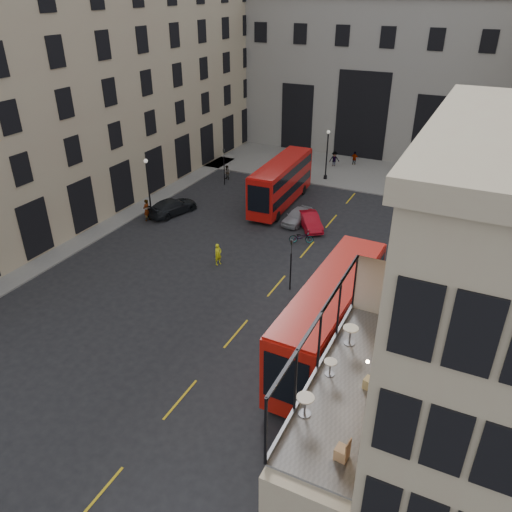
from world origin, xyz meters
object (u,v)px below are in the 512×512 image
at_px(street_lamp_b, 327,158).
at_px(cafe_chair_b, 370,383).
at_px(cafe_chair_c, 388,372).
at_px(street_lamp_a, 149,191).
at_px(pedestrian_b, 334,160).
at_px(cafe_chair_a, 342,453).
at_px(cafe_chair_d, 401,326).
at_px(car_b, 310,221).
at_px(cafe_table_mid, 330,366).
at_px(pedestrian_c, 355,159).
at_px(bus_near, 330,315).
at_px(cyclist, 218,254).
at_px(pedestrian_d, 410,170).
at_px(car_c, 172,206).
at_px(car_a, 297,216).
at_px(cafe_table_near, 305,403).
at_px(traffic_light_near, 291,258).
at_px(traffic_light_far, 224,162).
at_px(pedestrian_e, 147,210).
at_px(bus_far, 281,181).
at_px(pedestrian_a, 227,173).
at_px(cafe_table_far, 350,333).
at_px(bicycle, 301,237).

xyz_separation_m(street_lamp_b, cafe_chair_b, (13.16, -34.07, 2.46)).
distance_m(street_lamp_b, cafe_chair_c, 35.97).
height_order(street_lamp_a, pedestrian_b, street_lamp_a).
relative_size(cafe_chair_a, cafe_chair_d, 0.95).
relative_size(car_b, cafe_table_mid, 5.96).
xyz_separation_m(street_lamp_b, pedestrian_c, (1.44, 6.00, -1.57)).
bearing_deg(cafe_chair_c, cafe_chair_a, -96.16).
relative_size(bus_near, cyclist, 6.99).
height_order(pedestrian_c, pedestrian_d, pedestrian_d).
xyz_separation_m(car_c, cafe_chair_c, (23.23, -18.45, 4.17)).
height_order(car_a, cafe_chair_d, cafe_chair_d).
height_order(pedestrian_c, cafe_table_near, cafe_table_near).
bearing_deg(traffic_light_near, traffic_light_far, 131.19).
distance_m(car_a, cyclist, 9.82).
distance_m(car_c, pedestrian_e, 2.52).
relative_size(street_lamp_a, bus_far, 0.50).
bearing_deg(street_lamp_a, cafe_chair_a, -41.90).
height_order(street_lamp_b, bus_near, street_lamp_b).
height_order(street_lamp_a, cyclist, street_lamp_a).
bearing_deg(traffic_light_far, cafe_chair_a, -55.02).
bearing_deg(cafe_chair_b, pedestrian_a, 127.49).
height_order(cafe_table_far, cafe_chair_b, cafe_table_far).
relative_size(street_lamp_b, cyclist, 3.16).
height_order(bicycle, cafe_chair_d, cafe_chair_d).
relative_size(traffic_light_far, street_lamp_b, 0.71).
bearing_deg(pedestrian_d, car_b, 107.40).
bearing_deg(cyclist, pedestrian_e, 86.92).
relative_size(bus_near, cafe_chair_c, 12.44).
height_order(car_c, cafe_table_mid, cafe_table_mid).
bearing_deg(pedestrian_d, street_lamp_a, 82.19).
bearing_deg(bicycle, pedestrian_e, 73.36).
bearing_deg(cafe_table_far, cafe_table_mid, -93.61).
distance_m(pedestrian_d, cafe_chair_b, 39.04).
xyz_separation_m(traffic_light_near, cafe_table_mid, (6.52, -12.00, 2.62)).
xyz_separation_m(cafe_table_near, cafe_table_mid, (0.15, 2.42, -0.10)).
xyz_separation_m(cyclist, cafe_chair_a, (14.33, -16.61, 4.02)).
xyz_separation_m(pedestrian_b, cafe_table_far, (12.14, -36.16, 4.24)).
xyz_separation_m(street_lamp_a, pedestrian_b, (10.53, 20.42, -1.48)).
bearing_deg(bus_far, car_b, -40.44).
bearing_deg(pedestrian_b, cafe_chair_a, -101.68).
relative_size(car_b, car_c, 0.81).
height_order(cafe_table_near, cafe_chair_b, cafe_chair_b).
bearing_deg(street_lamp_a, cyclist, -27.30).
xyz_separation_m(bus_near, cyclist, (-10.65, 6.28, -1.78)).
bearing_deg(cafe_chair_b, bicycle, 117.83).
bearing_deg(pedestrian_d, bus_far, 88.49).
bearing_deg(bus_far, street_lamp_a, -141.35).
distance_m(bus_near, pedestrian_a, 29.75).
bearing_deg(cafe_chair_a, pedestrian_e, 139.05).
xyz_separation_m(traffic_light_near, cafe_chair_a, (8.18, -15.69, 2.44)).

